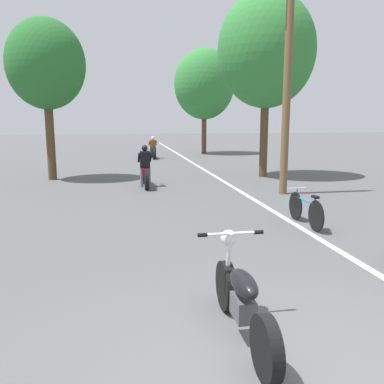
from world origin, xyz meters
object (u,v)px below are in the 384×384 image
Objects in this scene: roadside_tree_right_far at (204,84)px; motorcycle_rider_far at (153,150)px; roadside_tree_right_near at (267,51)px; bicycle_parked at (305,210)px; roadside_tree_left at (46,65)px; motorcycle_foreground at (242,299)px; motorcycle_rider_lead at (145,171)px; utility_pole at (287,85)px.

roadside_tree_right_far is 6.06m from motorcycle_rider_far.
bicycle_parked is at bearing -102.88° from roadside_tree_right_near.
roadside_tree_right_near reaches higher than bicycle_parked.
roadside_tree_right_near is at bearing 77.12° from bicycle_parked.
roadside_tree_right_far is 4.06× the size of bicycle_parked.
bicycle_parked is (2.08, -16.05, -0.14)m from motorcycle_rider_far.
bicycle_parked is (-1.58, -18.68, -4.20)m from roadside_tree_right_far.
motorcycle_foreground is (3.86, -12.47, -3.88)m from roadside_tree_left.
motorcycle_rider_far is at bearing 59.87° from roadside_tree_left.
roadside_tree_right_far reaches higher than bicycle_parked.
roadside_tree_right_far is at bearing 85.17° from bicycle_parked.
motorcycle_foreground is 1.21× the size of bicycle_parked.
motorcycle_foreground is at bearing -91.99° from motorcycle_rider_far.
utility_pole is at bearing -26.82° from motorcycle_rider_lead.
roadside_tree_left reaches higher than bicycle_parked.
roadside_tree_right_far is at bearing 35.78° from motorcycle_rider_far.
motorcycle_rider_far is (-3.66, -2.63, -4.06)m from roadside_tree_right_far.
bicycle_parked is (2.78, 4.29, -0.07)m from motorcycle_foreground.
roadside_tree_right_near reaches higher than utility_pole.
bicycle_parked is (-1.72, -7.51, -4.59)m from roadside_tree_right_near.
motorcycle_foreground is (-4.36, -22.98, -4.12)m from roadside_tree_right_far.
roadside_tree_right_near is 8.41m from roadside_tree_left.
roadside_tree_right_far is 23.75m from motorcycle_foreground.
motorcycle_rider_lead is at bearing -161.39° from roadside_tree_right_near.
motorcycle_rider_lead reaches higher than bicycle_parked.
utility_pole is 0.91× the size of roadside_tree_right_near.
roadside_tree_left is 2.95× the size of motorcycle_foreground.
roadside_tree_left is 11.26m from bicycle_parked.
bicycle_parked is at bearing 57.04° from motorcycle_foreground.
roadside_tree_left is 13.62m from motorcycle_foreground.
bicycle_parked is at bearing -50.90° from roadside_tree_left.
roadside_tree_right_far reaches higher than motorcycle_foreground.
utility_pole reaches higher than roadside_tree_left.
roadside_tree_left is at bearing 107.20° from motorcycle_foreground.
roadside_tree_left is (-8.36, 0.67, -0.63)m from roadside_tree_right_near.
utility_pole is at bearing -92.11° from roadside_tree_right_far.
utility_pole is 4.90m from bicycle_parked.
roadside_tree_right_far is at bearing 69.64° from motorcycle_rider_lead.
roadside_tree_right_far is at bearing 79.25° from motorcycle_foreground.
utility_pole is at bearing -30.11° from roadside_tree_left.
motorcycle_rider_lead reaches higher than motorcycle_foreground.
motorcycle_foreground is (-3.81, -8.02, -2.93)m from utility_pole.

